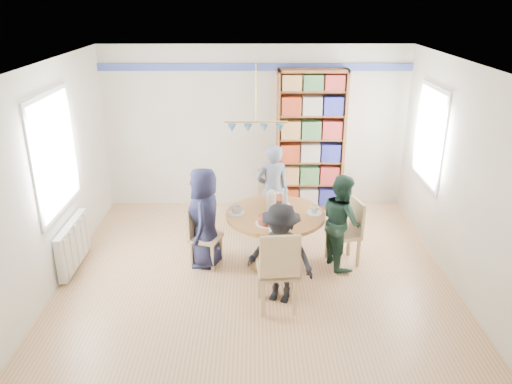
{
  "coord_description": "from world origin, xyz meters",
  "views": [
    {
      "loc": [
        -0.03,
        -5.57,
        3.44
      ],
      "look_at": [
        0.0,
        0.4,
        1.05
      ],
      "focal_mm": 35.0,
      "sensor_mm": 36.0,
      "label": 1
    }
  ],
  "objects_px": {
    "chair_near": "(278,268)",
    "bookshelf": "(310,142)",
    "person_right": "(341,221)",
    "person_far": "(272,190)",
    "radiator": "(73,244)",
    "chair_right": "(349,229)",
    "chair_far": "(272,198)",
    "person_left": "(205,218)",
    "dining_table": "(275,227)",
    "chair_left": "(201,233)",
    "person_near": "(280,254)"
  },
  "relations": [
    {
      "from": "chair_right",
      "to": "person_right",
      "type": "relative_size",
      "value": 0.7
    },
    {
      "from": "person_left",
      "to": "person_near",
      "type": "xyz_separation_m",
      "value": [
        0.96,
        -0.87,
        -0.06
      ]
    },
    {
      "from": "dining_table",
      "to": "person_left",
      "type": "bearing_deg",
      "value": 179.27
    },
    {
      "from": "radiator",
      "to": "person_right",
      "type": "distance_m",
      "value": 3.56
    },
    {
      "from": "dining_table",
      "to": "chair_left",
      "type": "distance_m",
      "value": 1.0
    },
    {
      "from": "chair_left",
      "to": "bookshelf",
      "type": "relative_size",
      "value": 0.36
    },
    {
      "from": "person_left",
      "to": "person_right",
      "type": "xyz_separation_m",
      "value": [
        1.81,
        -0.02,
        -0.04
      ]
    },
    {
      "from": "chair_near",
      "to": "person_right",
      "type": "distance_m",
      "value": 1.38
    },
    {
      "from": "person_right",
      "to": "person_left",
      "type": "bearing_deg",
      "value": 73.9
    },
    {
      "from": "chair_left",
      "to": "chair_far",
      "type": "distance_m",
      "value": 1.43
    },
    {
      "from": "dining_table",
      "to": "person_near",
      "type": "distance_m",
      "value": 0.86
    },
    {
      "from": "chair_far",
      "to": "person_left",
      "type": "distance_m",
      "value": 1.4
    },
    {
      "from": "chair_near",
      "to": "bookshelf",
      "type": "bearing_deg",
      "value": 77.72
    },
    {
      "from": "chair_far",
      "to": "person_right",
      "type": "height_order",
      "value": "person_right"
    },
    {
      "from": "chair_right",
      "to": "person_right",
      "type": "distance_m",
      "value": 0.2
    },
    {
      "from": "chair_right",
      "to": "bookshelf",
      "type": "xyz_separation_m",
      "value": [
        -0.35,
        1.89,
        0.66
      ]
    },
    {
      "from": "bookshelf",
      "to": "chair_far",
      "type": "bearing_deg",
      "value": -126.37
    },
    {
      "from": "person_far",
      "to": "radiator",
      "type": "bearing_deg",
      "value": 4.94
    },
    {
      "from": "chair_left",
      "to": "person_far",
      "type": "bearing_deg",
      "value": 43.36
    },
    {
      "from": "chair_left",
      "to": "person_left",
      "type": "xyz_separation_m",
      "value": [
        0.06,
        -0.01,
        0.22
      ]
    },
    {
      "from": "person_right",
      "to": "person_far",
      "type": "xyz_separation_m",
      "value": [
        -0.88,
        0.96,
        0.06
      ]
    },
    {
      "from": "chair_left",
      "to": "person_near",
      "type": "xyz_separation_m",
      "value": [
        1.02,
        -0.87,
        0.16
      ]
    },
    {
      "from": "chair_left",
      "to": "radiator",
      "type": "bearing_deg",
      "value": -176.22
    },
    {
      "from": "chair_far",
      "to": "person_far",
      "type": "height_order",
      "value": "person_far"
    },
    {
      "from": "person_right",
      "to": "person_far",
      "type": "relative_size",
      "value": 0.91
    },
    {
      "from": "dining_table",
      "to": "person_right",
      "type": "bearing_deg",
      "value": -0.78
    },
    {
      "from": "person_near",
      "to": "dining_table",
      "type": "bearing_deg",
      "value": 113.38
    },
    {
      "from": "chair_near",
      "to": "radiator",
      "type": "bearing_deg",
      "value": 159.77
    },
    {
      "from": "person_right",
      "to": "bookshelf",
      "type": "distance_m",
      "value": 2.04
    },
    {
      "from": "radiator",
      "to": "person_right",
      "type": "bearing_deg",
      "value": 1.33
    },
    {
      "from": "radiator",
      "to": "chair_right",
      "type": "height_order",
      "value": "chair_right"
    },
    {
      "from": "chair_left",
      "to": "person_far",
      "type": "xyz_separation_m",
      "value": [
        0.98,
        0.93,
        0.24
      ]
    },
    {
      "from": "bookshelf",
      "to": "dining_table",
      "type": "bearing_deg",
      "value": -108.42
    },
    {
      "from": "chair_right",
      "to": "person_far",
      "type": "distance_m",
      "value": 1.36
    },
    {
      "from": "radiator",
      "to": "chair_right",
      "type": "relative_size",
      "value": 1.11
    },
    {
      "from": "radiator",
      "to": "dining_table",
      "type": "relative_size",
      "value": 0.77
    },
    {
      "from": "radiator",
      "to": "chair_near",
      "type": "xyz_separation_m",
      "value": [
        2.66,
        -0.98,
        0.21
      ]
    },
    {
      "from": "dining_table",
      "to": "bookshelf",
      "type": "height_order",
      "value": "bookshelf"
    },
    {
      "from": "chair_left",
      "to": "person_right",
      "type": "bearing_deg",
      "value": -0.89
    },
    {
      "from": "person_far",
      "to": "person_near",
      "type": "xyz_separation_m",
      "value": [
        0.03,
        -1.8,
        -0.08
      ]
    },
    {
      "from": "chair_left",
      "to": "person_far",
      "type": "height_order",
      "value": "person_far"
    },
    {
      "from": "chair_left",
      "to": "chair_near",
      "type": "bearing_deg",
      "value": -48.02
    },
    {
      "from": "chair_left",
      "to": "chair_right",
      "type": "bearing_deg",
      "value": 1.1
    },
    {
      "from": "dining_table",
      "to": "chair_left",
      "type": "relative_size",
      "value": 1.55
    },
    {
      "from": "radiator",
      "to": "chair_right",
      "type": "bearing_deg",
      "value": 2.33
    },
    {
      "from": "person_near",
      "to": "person_left",
      "type": "bearing_deg",
      "value": 159.59
    },
    {
      "from": "dining_table",
      "to": "person_far",
      "type": "relative_size",
      "value": 0.92
    },
    {
      "from": "person_right",
      "to": "person_near",
      "type": "bearing_deg",
      "value": 119.62
    },
    {
      "from": "chair_far",
      "to": "bookshelf",
      "type": "xyz_separation_m",
      "value": [
        0.66,
        0.89,
        0.62
      ]
    },
    {
      "from": "chair_left",
      "to": "person_left",
      "type": "bearing_deg",
      "value": -5.37
    }
  ]
}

